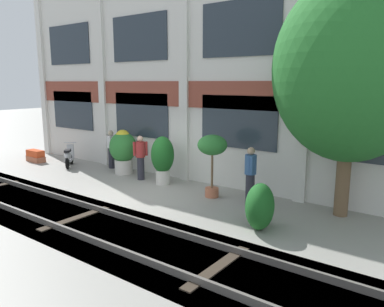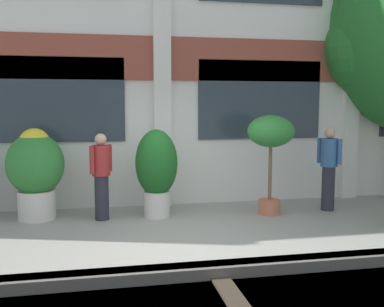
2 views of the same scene
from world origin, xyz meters
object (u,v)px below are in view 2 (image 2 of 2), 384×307
potted_plant_terracotta_small (271,139)px  resident_near_plants (329,166)px  potted_plant_glazed_jar (35,168)px  resident_watching_tracks (101,174)px  potted_plant_stone_basin (157,168)px

potted_plant_terracotta_small → resident_near_plants: bearing=2.9°
potted_plant_glazed_jar → resident_watching_tracks: bearing=-13.0°
resident_watching_tracks → resident_near_plants: size_ratio=0.96×
resident_near_plants → potted_plant_terracotta_small: bearing=-32.2°
resident_watching_tracks → resident_near_plants: resident_near_plants is taller
resident_watching_tracks → resident_near_plants: 4.53m
potted_plant_stone_basin → potted_plant_terracotta_small: bearing=-5.8°
potted_plant_stone_basin → potted_plant_glazed_jar: bearing=173.6°
resident_near_plants → potted_plant_glazed_jar: bearing=-39.2°
potted_plant_terracotta_small → resident_watching_tracks: bearing=176.5°
potted_plant_glazed_jar → potted_plant_stone_basin: bearing=-6.4°
potted_plant_terracotta_small → resident_near_plants: size_ratio=1.15×
potted_plant_terracotta_small → resident_watching_tracks: potted_plant_terracotta_small is taller
potted_plant_stone_basin → resident_watching_tracks: (-1.04, -0.03, -0.07)m
potted_plant_glazed_jar → resident_watching_tracks: (1.20, -0.28, -0.11)m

